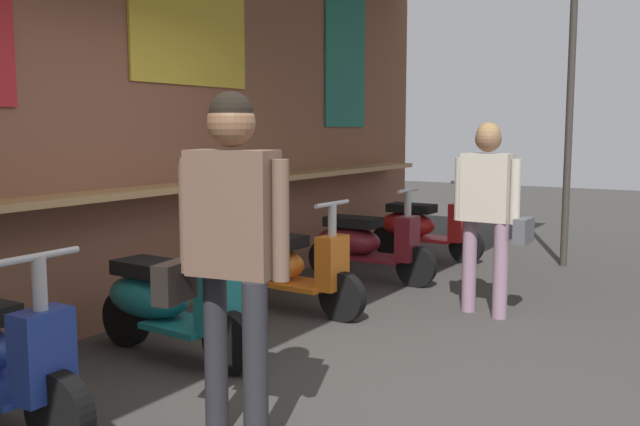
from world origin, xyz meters
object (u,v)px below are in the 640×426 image
object	(u,v)px
scooter_orange	(285,266)
shopper_browsing	(489,200)
scooter_teal	(166,301)
scooter_red	(420,226)
shopper_with_handbag	(230,232)
scooter_maroon	(363,243)

from	to	relation	value
scooter_orange	shopper_browsing	distance (m)	1.79
scooter_teal	scooter_orange	world-z (taller)	same
scooter_red	shopper_with_handbag	xyz separation A→B (m)	(-5.11, -1.23, 0.67)
shopper_with_handbag	shopper_browsing	size ratio (longest dim) A/B	1.08
scooter_maroon	scooter_red	xyz separation A→B (m)	(1.45, 0.00, 0.00)
scooter_red	scooter_teal	bearing A→B (deg)	-89.06
scooter_red	shopper_browsing	bearing A→B (deg)	-53.27
scooter_teal	shopper_browsing	size ratio (longest dim) A/B	0.88
scooter_red	shopper_with_handbag	distance (m)	5.30
shopper_with_handbag	shopper_browsing	xyz separation A→B (m)	(3.02, -0.27, -0.09)
shopper_browsing	scooter_teal	bearing A→B (deg)	146.70
scooter_teal	shopper_with_handbag	size ratio (longest dim) A/B	0.81
scooter_maroon	shopper_with_handbag	world-z (taller)	shopper_with_handbag
scooter_teal	scooter_red	distance (m)	4.29
scooter_red	shopper_with_handbag	size ratio (longest dim) A/B	0.81
scooter_orange	scooter_red	world-z (taller)	same
scooter_maroon	scooter_red	bearing A→B (deg)	87.82
scooter_orange	scooter_maroon	bearing A→B (deg)	92.54
shopper_with_handbag	scooter_red	bearing A→B (deg)	-175.84
scooter_maroon	shopper_with_handbag	distance (m)	3.92
scooter_orange	shopper_browsing	world-z (taller)	shopper_browsing
shopper_browsing	scooter_maroon	bearing A→B (deg)	67.99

